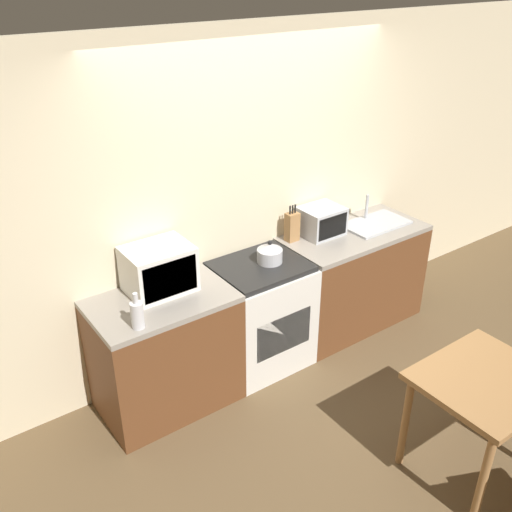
{
  "coord_description": "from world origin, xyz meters",
  "views": [
    {
      "loc": [
        -2.4,
        -2.37,
        2.97
      ],
      "look_at": [
        -0.26,
        0.6,
        1.05
      ],
      "focal_mm": 40.0,
      "sensor_mm": 36.0,
      "label": 1
    }
  ],
  "objects_px": {
    "toaster_oven": "(321,221)",
    "bottle": "(137,314)",
    "dining_table": "(484,392)",
    "stove_range": "(260,314)",
    "kettle": "(270,253)",
    "microwave": "(159,269)"
  },
  "relations": [
    {
      "from": "stove_range",
      "to": "bottle",
      "type": "bearing_deg",
      "value": -168.95
    },
    {
      "from": "kettle",
      "to": "toaster_oven",
      "type": "relative_size",
      "value": 0.57
    },
    {
      "from": "microwave",
      "to": "toaster_oven",
      "type": "relative_size",
      "value": 1.32
    },
    {
      "from": "bottle",
      "to": "kettle",
      "type": "bearing_deg",
      "value": 10.09
    },
    {
      "from": "toaster_oven",
      "to": "kettle",
      "type": "bearing_deg",
      "value": -167.31
    },
    {
      "from": "toaster_oven",
      "to": "dining_table",
      "type": "distance_m",
      "value": 1.9
    },
    {
      "from": "stove_range",
      "to": "bottle",
      "type": "distance_m",
      "value": 1.26
    },
    {
      "from": "dining_table",
      "to": "stove_range",
      "type": "bearing_deg",
      "value": 104.73
    },
    {
      "from": "toaster_oven",
      "to": "dining_table",
      "type": "xyz_separation_m",
      "value": [
        -0.28,
        -1.84,
        -0.39
      ]
    },
    {
      "from": "stove_range",
      "to": "bottle",
      "type": "relative_size",
      "value": 3.61
    },
    {
      "from": "kettle",
      "to": "toaster_oven",
      "type": "bearing_deg",
      "value": 12.69
    },
    {
      "from": "microwave",
      "to": "toaster_oven",
      "type": "xyz_separation_m",
      "value": [
        1.52,
        0.03,
        -0.05
      ]
    },
    {
      "from": "toaster_oven",
      "to": "bottle",
      "type": "bearing_deg",
      "value": -168.99
    },
    {
      "from": "stove_range",
      "to": "kettle",
      "type": "xyz_separation_m",
      "value": [
        0.08,
        -0.0,
        0.53
      ]
    },
    {
      "from": "microwave",
      "to": "bottle",
      "type": "distance_m",
      "value": 0.47
    },
    {
      "from": "stove_range",
      "to": "toaster_oven",
      "type": "xyz_separation_m",
      "value": [
        0.73,
        0.14,
        0.57
      ]
    },
    {
      "from": "bottle",
      "to": "dining_table",
      "type": "relative_size",
      "value": 0.32
    },
    {
      "from": "stove_range",
      "to": "microwave",
      "type": "xyz_separation_m",
      "value": [
        -0.79,
        0.11,
        0.62
      ]
    },
    {
      "from": "microwave",
      "to": "toaster_oven",
      "type": "distance_m",
      "value": 1.52
    },
    {
      "from": "kettle",
      "to": "dining_table",
      "type": "distance_m",
      "value": 1.77
    },
    {
      "from": "bottle",
      "to": "dining_table",
      "type": "bearing_deg",
      "value": -43.56
    },
    {
      "from": "toaster_oven",
      "to": "dining_table",
      "type": "relative_size",
      "value": 0.43
    }
  ]
}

